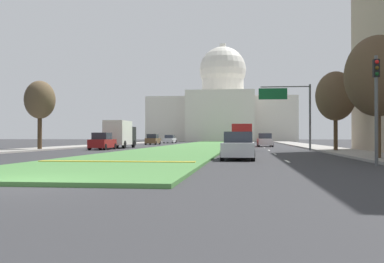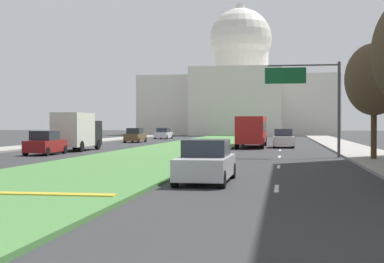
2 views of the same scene
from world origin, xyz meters
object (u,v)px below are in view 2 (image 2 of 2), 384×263
object	(u,v)px
capitol_building	(240,94)
sedan_lead_stopped	(206,162)
sedan_far_horizon	(135,136)
street_tree_right_mid	(374,80)
overhead_guide_sign	(312,90)
sedan_midblock	(45,144)
sedan_distant	(283,139)
city_bus	(252,129)
box_truck_delivery	(77,131)
sedan_very_far	(164,134)

from	to	relation	value
capitol_building	sedan_lead_stopped	distance (m)	99.59
sedan_far_horizon	capitol_building	bearing A→B (deg)	80.55
street_tree_right_mid	sedan_lead_stopped	world-z (taller)	street_tree_right_mid
capitol_building	sedan_lead_stopped	size ratio (longest dim) A/B	8.38
street_tree_right_mid	overhead_guide_sign	bearing A→B (deg)	135.30
capitol_building	sedan_lead_stopped	xyz separation A→B (m)	(5.91, -99.11, -7.79)
overhead_guide_sign	sedan_midblock	world-z (taller)	overhead_guide_sign
sedan_distant	city_bus	xyz separation A→B (m)	(-3.03, 0.54, 0.93)
overhead_guide_sign	sedan_midblock	bearing A→B (deg)	179.95
sedan_midblock	city_bus	distance (m)	21.67
sedan_midblock	sedan_lead_stopped	bearing A→B (deg)	-51.17
capitol_building	box_truck_delivery	bearing A→B (deg)	-96.40
street_tree_right_mid	sedan_far_horizon	bearing A→B (deg)	126.48
sedan_far_horizon	sedan_very_far	distance (m)	16.72
box_truck_delivery	sedan_far_horizon	bearing A→B (deg)	91.35
sedan_distant	box_truck_delivery	world-z (taller)	box_truck_delivery
sedan_far_horizon	sedan_lead_stopped	bearing A→B (deg)	-72.05
street_tree_right_mid	sedan_lead_stopped	size ratio (longest dim) A/B	1.54
sedan_distant	sedan_very_far	size ratio (longest dim) A/B	1.01
sedan_lead_stopped	sedan_distant	world-z (taller)	sedan_distant
box_truck_delivery	sedan_lead_stopped	bearing A→B (deg)	-59.52
street_tree_right_mid	box_truck_delivery	size ratio (longest dim) A/B	1.13
sedan_very_far	sedan_far_horizon	bearing A→B (deg)	-90.08
sedan_distant	sedan_very_far	xyz separation A→B (m)	(-17.81, 28.94, -0.06)
sedan_very_far	city_bus	bearing A→B (deg)	-62.51
sedan_lead_stopped	sedan_very_far	bearing A→B (deg)	103.32
capitol_building	sedan_far_horizon	distance (m)	54.71
sedan_midblock	box_truck_delivery	xyz separation A→B (m)	(-0.00, 6.53, 0.85)
sedan_lead_stopped	sedan_distant	xyz separation A→B (m)	(3.03, 33.47, 0.05)
sedan_midblock	overhead_guide_sign	bearing A→B (deg)	-0.05
sedan_far_horizon	sedan_distant	bearing A→B (deg)	-34.42
capitol_building	overhead_guide_sign	world-z (taller)	capitol_building
capitol_building	overhead_guide_sign	xyz separation A→B (m)	(10.81, -81.36, -3.96)
capitol_building	sedan_distant	world-z (taller)	capitol_building
sedan_lead_stopped	sedan_very_far	world-z (taller)	sedan_lead_stopped
capitol_building	overhead_guide_sign	distance (m)	82.17
capitol_building	sedan_very_far	size ratio (longest dim) A/B	8.60
overhead_guide_sign	box_truck_delivery	bearing A→B (deg)	161.18
capitol_building	box_truck_delivery	world-z (taller)	capitol_building
capitol_building	sedan_midblock	bearing A→B (deg)	-95.88
sedan_midblock	sedan_distant	bearing A→B (deg)	42.21
street_tree_right_mid	sedan_very_far	world-z (taller)	street_tree_right_mid
sedan_lead_stopped	box_truck_delivery	bearing A→B (deg)	120.48
sedan_midblock	sedan_very_far	world-z (taller)	sedan_midblock
capitol_building	sedan_midblock	size ratio (longest dim) A/B	9.57
sedan_midblock	sedan_far_horizon	bearing A→B (deg)	91.04
sedan_very_far	box_truck_delivery	distance (m)	38.14
capitol_building	sedan_distant	distance (m)	66.69
box_truck_delivery	sedan_very_far	bearing A→B (deg)	90.72
capitol_building	city_bus	xyz separation A→B (m)	(5.91, -65.09, -6.81)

